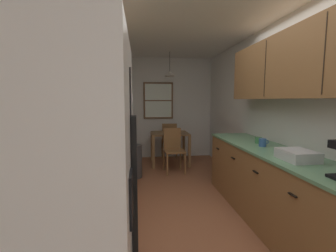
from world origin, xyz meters
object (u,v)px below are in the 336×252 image
object	(u,v)px
mug_spare	(263,142)
table_serving_bowl	(174,131)
trash_bin	(133,161)
dining_chair_near	(173,148)
storage_canister	(99,147)
stove_range	(88,224)
mug_by_coffeemaker	(258,140)
dining_chair_far	(169,139)
refrigerator	(61,221)
dish_rack	(297,155)
microwave_over_range	(67,79)
dining_table	(170,138)

from	to	relation	value
mug_spare	table_serving_bowl	xyz separation A→B (m)	(-0.76, 2.49, -0.18)
trash_bin	table_serving_bowl	world-z (taller)	table_serving_bowl
dining_chair_near	storage_canister	xyz separation A→B (m)	(-1.12, -2.16, 0.49)
stove_range	mug_spare	bearing A→B (deg)	23.08
mug_by_coffeemaker	mug_spare	distance (m)	0.21
stove_range	table_serving_bowl	distance (m)	3.56
trash_bin	dining_chair_near	bearing A→B (deg)	17.48
trash_bin	storage_canister	distance (m)	2.04
dining_chair_far	trash_bin	distance (m)	1.65
refrigerator	trash_bin	distance (m)	3.31
mug_spare	dish_rack	world-z (taller)	same
mug_by_coffeemaker	dish_rack	size ratio (longest dim) A/B	0.37
mug_spare	stove_range	bearing A→B (deg)	-156.92
microwave_over_range	table_serving_bowl	bearing A→B (deg)	68.34
dining_table	dining_chair_far	bearing A→B (deg)	83.38
trash_bin	dish_rack	bearing A→B (deg)	-54.96
dining_chair_near	storage_canister	size ratio (longest dim) A/B	4.95
dining_chair_near	mug_spare	world-z (taller)	mug_spare
microwave_over_range	mug_by_coffeemaker	xyz separation A→B (m)	(2.14, 1.04, -0.70)
stove_range	dining_chair_near	bearing A→B (deg)	68.10
microwave_over_range	dining_chair_near	bearing A→B (deg)	66.11
storage_canister	table_serving_bowl	size ratio (longest dim) A/B	0.97
dining_table	dish_rack	size ratio (longest dim) A/B	2.49
dining_chair_far	mug_by_coffeemaker	distance (m)	3.02
storage_canister	microwave_over_range	bearing A→B (deg)	-99.93
refrigerator	microwave_over_range	distance (m)	1.06
dish_rack	trash_bin	bearing A→B (deg)	125.04
microwave_over_range	dining_chair_far	world-z (taller)	microwave_over_range
trash_bin	mug_by_coffeemaker	bearing A→B (deg)	-40.40
mug_spare	microwave_over_range	bearing A→B (deg)	-158.05
mug_by_coffeemaker	stove_range	bearing A→B (deg)	-152.74
table_serving_bowl	microwave_over_range	bearing A→B (deg)	-111.66
microwave_over_range	dish_rack	bearing A→B (deg)	4.45
stove_range	mug_spare	world-z (taller)	stove_range
microwave_over_range	stove_range	bearing A→B (deg)	-0.03
stove_range	table_serving_bowl	bearing A→B (deg)	70.05
dining_chair_near	dining_chair_far	size ratio (longest dim) A/B	1.00
stove_range	trash_bin	xyz separation A→B (m)	(0.29, 2.52, -0.16)
refrigerator	trash_bin	world-z (taller)	refrigerator
storage_canister	table_serving_bowl	world-z (taller)	storage_canister
stove_range	dining_table	bearing A→B (deg)	71.57
dining_table	microwave_over_range	bearing A→B (deg)	-110.16
refrigerator	table_serving_bowl	xyz separation A→B (m)	(1.17, 4.06, -0.12)
refrigerator	mug_by_coffeemaker	xyz separation A→B (m)	(1.99, 1.78, 0.05)
microwave_over_range	table_serving_bowl	size ratio (longest dim) A/B	3.05
stove_range	microwave_over_range	size ratio (longest dim) A/B	1.93
dish_rack	refrigerator	bearing A→B (deg)	-154.97
refrigerator	table_serving_bowl	distance (m)	4.23
storage_canister	dish_rack	world-z (taller)	storage_canister
microwave_over_range	trash_bin	distance (m)	2.88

